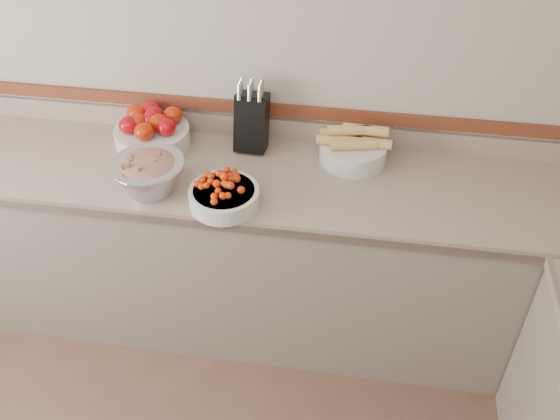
# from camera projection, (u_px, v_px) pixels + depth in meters

# --- Properties ---
(back_wall) EXTENTS (4.00, 0.00, 4.00)m
(back_wall) POSITION_uv_depth(u_px,v_px,m) (224.00, 54.00, 2.70)
(back_wall) COLOR #AEA28F
(back_wall) RESTS_ON ground_plane
(counter_back) EXTENTS (4.00, 0.65, 1.08)m
(counter_back) POSITION_uv_depth(u_px,v_px,m) (219.00, 247.00, 3.00)
(counter_back) COLOR gray
(counter_back) RESTS_ON ground_plane
(knife_block) EXTENTS (0.15, 0.18, 0.34)m
(knife_block) POSITION_uv_depth(u_px,v_px,m) (252.00, 121.00, 2.78)
(knife_block) COLOR black
(knife_block) RESTS_ON counter_back
(tomato_bowl) EXTENTS (0.34, 0.34, 0.17)m
(tomato_bowl) POSITION_uv_depth(u_px,v_px,m) (152.00, 131.00, 2.83)
(tomato_bowl) COLOR silver
(tomato_bowl) RESTS_ON counter_back
(cherry_tomato_bowl) EXTENTS (0.29, 0.29, 0.16)m
(cherry_tomato_bowl) POSITION_uv_depth(u_px,v_px,m) (224.00, 194.00, 2.51)
(cherry_tomato_bowl) COLOR silver
(cherry_tomato_bowl) RESTS_ON counter_back
(corn_bowl) EXTENTS (0.33, 0.30, 0.18)m
(corn_bowl) POSITION_uv_depth(u_px,v_px,m) (353.00, 147.00, 2.74)
(corn_bowl) COLOR silver
(corn_bowl) RESTS_ON counter_back
(rhubarb_bowl) EXTENTS (0.30, 0.30, 0.17)m
(rhubarb_bowl) POSITION_uv_depth(u_px,v_px,m) (149.00, 173.00, 2.56)
(rhubarb_bowl) COLOR #B2B2BA
(rhubarb_bowl) RESTS_ON counter_back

